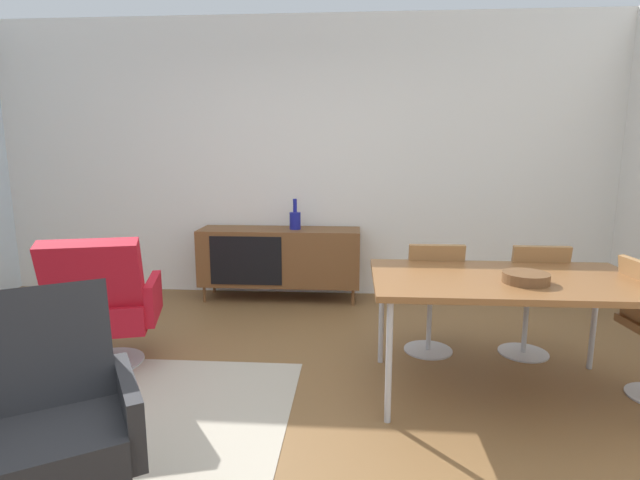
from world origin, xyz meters
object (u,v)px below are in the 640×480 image
(vase_cobalt, at_px, (295,219))
(lounge_chair_red, at_px, (102,303))
(sideboard, at_px, (280,256))
(dining_chair_back_right, at_px, (531,295))
(armchair_black_shell, at_px, (35,419))
(wooden_bowl_on_table, at_px, (526,278))
(dining_table, at_px, (507,284))
(dining_chair_back_left, at_px, (432,293))

(vase_cobalt, distance_m, lounge_chair_red, 2.05)
(sideboard, xyz_separation_m, dining_chair_back_right, (2.01, -1.30, 0.03))
(lounge_chair_red, relative_size, armchair_black_shell, 1.00)
(sideboard, distance_m, vase_cobalt, 0.41)
(vase_cobalt, xyz_separation_m, dining_chair_back_right, (1.86, -1.30, -0.35))
(wooden_bowl_on_table, relative_size, dining_chair_back_right, 0.30)
(dining_table, height_order, lounge_chair_red, lounge_chair_red)
(sideboard, distance_m, dining_table, 2.51)
(dining_table, relative_size, lounge_chair_red, 1.69)
(vase_cobalt, relative_size, dining_chair_back_right, 0.35)
(dining_chair_back_right, height_order, armchair_black_shell, armchair_black_shell)
(vase_cobalt, height_order, dining_chair_back_right, vase_cobalt)
(sideboard, xyz_separation_m, lounge_chair_red, (-0.96, -1.68, 0.03))
(sideboard, xyz_separation_m, vase_cobalt, (0.16, 0.00, 0.38))
(vase_cobalt, bearing_deg, dining_chair_back_left, -48.32)
(wooden_bowl_on_table, bearing_deg, vase_cobalt, 128.50)
(dining_chair_back_right, relative_size, dining_chair_back_left, 1.00)
(vase_cobalt, height_order, dining_table, vase_cobalt)
(sideboard, bearing_deg, lounge_chair_red, -119.84)
(armchair_black_shell, bearing_deg, dining_chair_back_left, 45.60)
(dining_chair_back_left, relative_size, armchair_black_shell, 0.90)
(dining_table, xyz_separation_m, lounge_chair_red, (-2.63, 0.17, -0.23))
(dining_table, relative_size, dining_chair_back_left, 1.87)
(dining_chair_back_right, relative_size, armchair_black_shell, 0.90)
(dining_chair_back_right, xyz_separation_m, armchair_black_shell, (-2.48, -1.82, -0.00))
(dining_chair_back_right, distance_m, lounge_chair_red, 3.00)
(dining_table, relative_size, dining_chair_back_right, 1.87)
(wooden_bowl_on_table, distance_m, lounge_chair_red, 2.73)
(dining_chair_back_left, xyz_separation_m, lounge_chair_red, (-2.28, -0.39, -0.00))
(wooden_bowl_on_table, height_order, dining_chair_back_left, dining_chair_back_left)
(vase_cobalt, relative_size, dining_chair_back_left, 0.35)
(wooden_bowl_on_table, xyz_separation_m, dining_chair_back_right, (0.28, 0.68, -0.30))
(vase_cobalt, bearing_deg, lounge_chair_red, -123.73)
(dining_chair_back_right, height_order, dining_chair_back_left, same)
(dining_chair_back_left, height_order, lounge_chair_red, lounge_chair_red)
(dining_chair_back_right, bearing_deg, armchair_black_shell, -143.75)
(vase_cobalt, distance_m, armchair_black_shell, 3.20)
(vase_cobalt, height_order, armchair_black_shell, vase_cobalt)
(wooden_bowl_on_table, bearing_deg, dining_chair_back_right, 67.27)
(lounge_chair_red, bearing_deg, armchair_black_shell, -70.87)
(dining_chair_back_left, distance_m, lounge_chair_red, 2.31)
(dining_chair_back_left, xyz_separation_m, armchair_black_shell, (-1.78, -1.82, -0.00))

